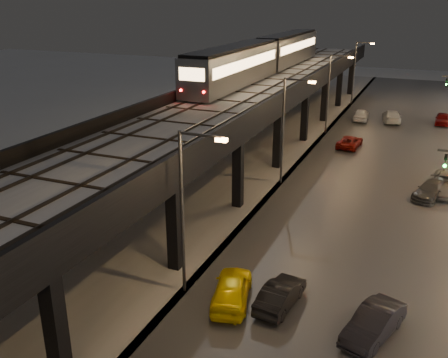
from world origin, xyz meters
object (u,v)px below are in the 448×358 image
(car_onc_silver, at_px, (374,324))
(car_onc_red, at_px, (442,119))
(subway_train, at_px, (265,56))
(car_onc_dark, at_px, (448,184))
(car_near_white, at_px, (280,295))
(car_mid_silver, at_px, (350,142))
(car_taxi, at_px, (232,290))
(car_mid_dark, at_px, (392,117))
(car_far_white, at_px, (361,115))
(car_onc_white, at_px, (431,191))

(car_onc_silver, height_order, car_onc_red, car_onc_silver)
(subway_train, relative_size, car_onc_dark, 6.98)
(car_near_white, distance_m, car_mid_silver, 30.48)
(car_near_white, bearing_deg, car_taxi, 21.23)
(car_mid_silver, height_order, car_onc_dark, car_onc_dark)
(car_taxi, xyz_separation_m, car_mid_dark, (3.78, 44.64, -0.03))
(car_onc_silver, bearing_deg, car_onc_red, 104.99)
(car_onc_dark, bearing_deg, car_far_white, 121.47)
(car_near_white, relative_size, car_mid_silver, 0.91)
(car_onc_dark, relative_size, car_onc_red, 1.39)
(car_near_white, bearing_deg, car_far_white, -80.69)
(car_onc_red, bearing_deg, car_mid_dark, -167.46)
(car_onc_white, bearing_deg, car_far_white, 127.94)
(subway_train, bearing_deg, car_mid_dark, 30.04)
(car_taxi, relative_size, car_onc_white, 1.02)
(car_mid_dark, xyz_separation_m, car_onc_white, (5.34, -25.23, -0.09))
(car_onc_white, distance_m, car_onc_red, 26.42)
(car_mid_silver, height_order, car_onc_white, car_onc_white)
(car_onc_dark, xyz_separation_m, car_onc_white, (-1.21, -1.67, -0.12))
(subway_train, bearing_deg, car_onc_red, 25.06)
(car_near_white, relative_size, car_onc_white, 0.91)
(car_far_white, height_order, car_onc_red, car_far_white)
(car_far_white, xyz_separation_m, car_onc_white, (9.03, -24.57, -0.10))
(car_taxi, height_order, car_far_white, car_taxi)
(car_onc_silver, bearing_deg, car_onc_dark, 99.64)
(subway_train, distance_m, car_taxi, 38.63)
(car_onc_dark, bearing_deg, car_onc_silver, -91.17)
(car_mid_dark, height_order, car_onc_dark, car_onc_dark)
(car_taxi, xyz_separation_m, car_onc_red, (9.72, 45.83, -0.09))
(car_near_white, bearing_deg, subway_train, -63.77)
(car_taxi, height_order, car_mid_dark, car_taxi)
(car_far_white, distance_m, car_onc_white, 26.18)
(car_near_white, height_order, car_onc_silver, car_onc_silver)
(car_far_white, relative_size, car_onc_red, 1.09)
(car_onc_silver, distance_m, car_onc_dark, 21.32)
(car_taxi, xyz_separation_m, car_mid_silver, (0.82, 31.09, -0.15))
(car_mid_silver, height_order, car_onc_red, car_onc_red)
(car_near_white, distance_m, car_onc_silver, 4.77)
(car_near_white, height_order, car_onc_red, car_onc_red)
(car_near_white, xyz_separation_m, car_mid_dark, (1.35, 43.99, 0.08))
(subway_train, height_order, car_onc_dark, subway_train)
(car_mid_silver, relative_size, car_mid_dark, 0.87)
(car_onc_white, bearing_deg, car_near_white, -91.86)
(car_onc_dark, bearing_deg, car_taxi, -108.72)
(car_taxi, bearing_deg, car_onc_silver, 165.86)
(car_taxi, distance_m, car_near_white, 2.52)
(car_mid_silver, height_order, car_onc_silver, car_onc_silver)
(car_far_white, height_order, car_onc_dark, car_onc_dark)
(subway_train, relative_size, car_onc_red, 9.67)
(car_near_white, relative_size, car_far_white, 0.92)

